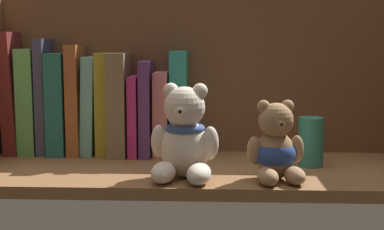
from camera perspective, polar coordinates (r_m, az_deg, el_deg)
shelf_board at (r=98.04cm, az=0.97°, el=-6.10°), size 82.40×29.76×2.00cm
shelf_back_panel at (r=111.05cm, az=1.23°, el=3.69°), size 84.80×1.20×33.42cm
book_0 at (r=115.98cm, az=-18.15°, el=2.23°), size 3.60×11.20×24.46cm
book_1 at (r=114.94cm, az=-16.50°, el=1.44°), size 3.44×10.16×21.13cm
book_2 at (r=113.88cm, az=-15.07°, el=1.94°), size 1.87×10.41×23.11cm
book_3 at (r=113.12cm, az=-13.55°, el=1.22°), size 3.51×12.37×20.24cm
book_4 at (r=112.14cm, az=-11.91°, el=1.65°), size 2.39×11.67×21.93cm
book_5 at (r=111.59cm, az=-10.50°, el=1.04°), size 3.09×10.24×19.62cm
book_6 at (r=110.95cm, az=-9.12°, el=1.24°), size 2.30×10.32×20.33cm
book_7 at (r=110.32cm, az=-7.43°, el=1.23°), size 3.53×14.76×20.32cm
book_8 at (r=110.09cm, az=-5.84°, el=0.07°), size 1.79×13.79×15.85cm
book_9 at (r=109.59cm, az=-4.63°, el=0.83°), size 2.11×14.33×18.79cm
book_10 at (r=109.39cm, az=-3.13°, el=0.24°), size 2.93×11.46×16.59cm
book_11 at (r=108.86cm, az=-1.32°, el=1.32°), size 3.32×10.27×20.73cm
teddy_bear_larger at (r=88.65cm, az=-0.83°, el=-2.45°), size 11.63×12.00×15.72cm
teddy_bear_smaller at (r=88.80cm, az=8.81°, el=-3.55°), size 9.72×10.40×13.10cm
pillar_candle at (r=100.43cm, az=12.41°, el=-2.77°), size 4.66×4.66×8.92cm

